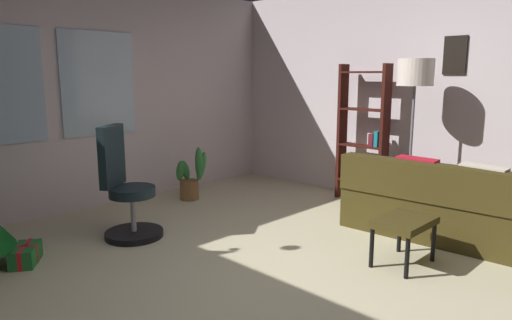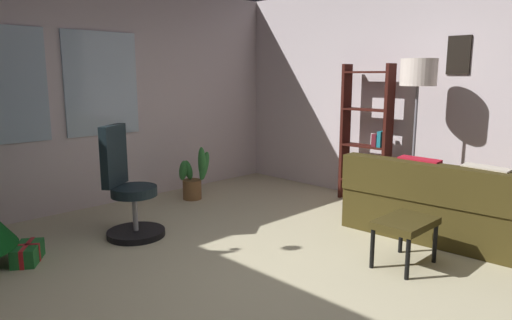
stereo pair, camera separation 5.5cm
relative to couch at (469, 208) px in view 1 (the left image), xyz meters
name	(u,v)px [view 1 (the left image)]	position (x,y,z in m)	size (l,w,h in m)	color
ground_plane	(292,295)	(-2.13, 0.48, -0.32)	(5.39, 6.20, 0.10)	beige
wall_back_with_windows	(84,95)	(-2.14, 3.63, 1.06)	(5.39, 0.12, 2.65)	silver
wall_right_with_frames	(454,96)	(0.62, 0.48, 1.05)	(0.12, 6.20, 2.65)	silver
couch	(469,208)	(0.00, 0.00, 0.00)	(1.77, 2.02, 0.79)	#3B3113
footstool	(404,225)	(-1.13, 0.11, 0.07)	(0.53, 0.37, 0.40)	#3B3113
gift_box_green	(26,255)	(-3.34, 2.38, -0.20)	(0.35, 0.39, 0.16)	#1E722D
office_chair	(126,195)	(-2.39, 2.35, 0.15)	(0.57, 0.58, 1.09)	black
bookshelf	(363,142)	(0.35, 1.44, 0.47)	(0.18, 0.64, 1.69)	#39130D
floor_lamp	(415,83)	(0.08, 0.68, 1.20)	(0.37, 0.37, 1.73)	slate
potted_plant	(191,179)	(-1.11, 3.00, 0.00)	(0.41, 0.35, 0.69)	brown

